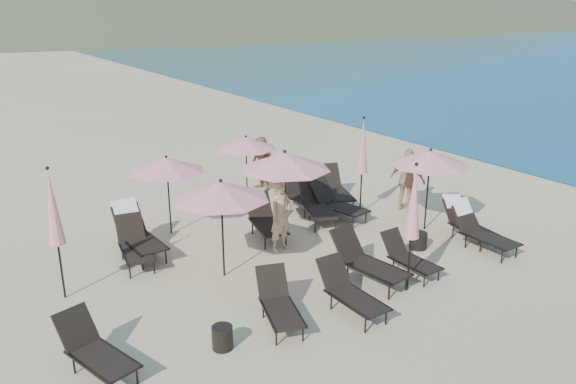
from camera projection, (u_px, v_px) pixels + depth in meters
ground at (379, 281)px, 12.26m from camera, size 800.00×800.00×0.00m
lounger_0 at (94, 349)px, 9.08m from camera, size 1.06×1.72×0.93m
lounger_1 at (279, 302)px, 10.54m from camera, size 1.02×1.68×0.90m
lounger_2 at (350, 291)px, 10.93m from camera, size 0.65×1.65×0.94m
lounger_3 at (367, 260)px, 12.13m from camera, size 0.98×1.92×1.05m
lounger_4 at (408, 256)px, 12.55m from camera, size 0.63×1.49×0.84m
lounger_5 at (466, 220)px, 14.40m from camera, size 0.85×1.75×1.04m
lounger_6 at (136, 231)px, 13.51m from camera, size 0.81×1.94×1.19m
lounger_7 at (135, 244)px, 13.04m from camera, size 0.88×1.78×0.98m
lounger_8 at (265, 219)px, 14.52m from camera, size 1.02×1.84×1.00m
lounger_9 at (317, 204)px, 15.59m from camera, size 1.27×1.94×1.05m
lounger_10 at (301, 194)px, 16.44m from camera, size 0.75×1.81×1.03m
lounger_11 at (334, 188)px, 16.94m from camera, size 1.28×1.98×1.07m
lounger_12 at (479, 228)px, 13.80m from camera, size 0.67×1.77×1.10m
lounger_13 at (337, 202)px, 15.76m from camera, size 1.00×1.85×1.01m
umbrella_open_0 at (221, 191)px, 11.89m from camera, size 2.10×2.10×2.26m
umbrella_open_1 at (285, 161)px, 13.57m from camera, size 2.26×2.26×2.44m
umbrella_open_2 at (430, 158)px, 14.52m from camera, size 2.08×2.08×2.24m
umbrella_open_3 at (167, 165)px, 14.27m from camera, size 1.98×1.98×2.13m
umbrella_open_4 at (246, 143)px, 16.90m from camera, size 1.89×1.89×2.03m
umbrella_closed_0 at (414, 203)px, 11.29m from camera, size 0.33×0.33×2.80m
umbrella_closed_1 at (363, 147)px, 15.67m from camera, size 0.33×0.33×2.85m
umbrella_closed_2 at (53, 208)px, 10.96m from camera, size 0.33×0.33×2.82m
side_table_0 at (222, 337)px, 9.80m from camera, size 0.37×0.37×0.43m
side_table_1 at (418, 240)px, 13.87m from camera, size 0.44×0.44×0.41m
beachgoer_a at (281, 216)px, 13.54m from camera, size 0.74×0.58×1.80m
beachgoer_b at (262, 164)px, 18.03m from camera, size 0.68×0.87×1.76m
beachgoer_c at (407, 180)px, 16.26m from camera, size 0.80×1.17×1.85m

